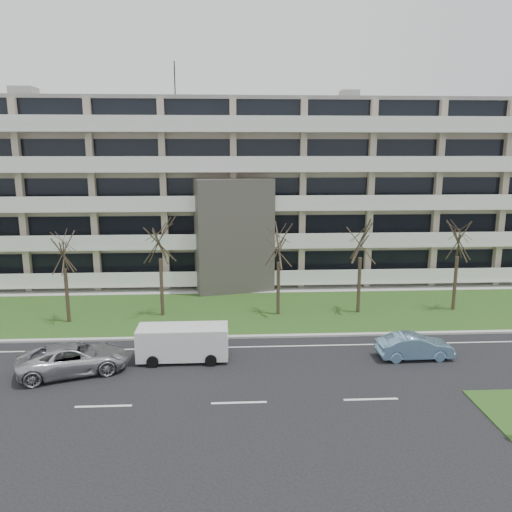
{
  "coord_description": "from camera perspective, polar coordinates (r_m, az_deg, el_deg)",
  "views": [
    {
      "loc": [
        -0.32,
        -20.54,
        11.04
      ],
      "look_at": [
        1.29,
        10.0,
        4.63
      ],
      "focal_mm": 35.0,
      "sensor_mm": 36.0,
      "label": 1
    }
  ],
  "objects": [
    {
      "name": "sidewalk",
      "position": [
        40.56,
        -2.46,
        -3.9
      ],
      "size": [
        90.0,
        2.0,
        0.08
      ],
      "primitive_type": "cube",
      "color": "#B2B2AD",
      "rests_on": "ground"
    },
    {
      "name": "curb",
      "position": [
        30.58,
        -2.25,
        -9.21
      ],
      "size": [
        90.0,
        0.35,
        0.12
      ],
      "primitive_type": "cube",
      "color": "#B2B2AD",
      "rests_on": "ground"
    },
    {
      "name": "silver_pickup",
      "position": [
        27.45,
        -20.14,
        -10.94
      ],
      "size": [
        5.88,
        4.01,
        1.5
      ],
      "primitive_type": "imported",
      "rotation": [
        0.0,
        0.0,
        1.88
      ],
      "color": "#B1B3B8",
      "rests_on": "ground"
    },
    {
      "name": "tree_3",
      "position": [
        33.71,
        -10.97,
        2.3
      ],
      "size": [
        3.59,
        3.59,
        7.18
      ],
      "color": "#382B21",
      "rests_on": "ground"
    },
    {
      "name": "tree_6",
      "position": [
        37.07,
        22.19,
        2.23
      ],
      "size": [
        3.48,
        3.48,
        6.96
      ],
      "color": "#382B21",
      "rests_on": "ground"
    },
    {
      "name": "grass_verge",
      "position": [
        35.3,
        -2.37,
        -6.34
      ],
      "size": [
        90.0,
        10.0,
        0.06
      ],
      "primitive_type": "cube",
      "color": "#284717",
      "rests_on": "ground"
    },
    {
      "name": "tree_2",
      "position": [
        34.15,
        -21.17,
        0.92
      ],
      "size": [
        3.24,
        3.24,
        6.49
      ],
      "color": "#382B21",
      "rests_on": "ground"
    },
    {
      "name": "white_van",
      "position": [
        27.43,
        -8.22,
        -9.48
      ],
      "size": [
        4.84,
        2.02,
        1.87
      ],
      "rotation": [
        0.0,
        0.0,
        0.0
      ],
      "color": "white",
      "rests_on": "ground"
    },
    {
      "name": "tree_4",
      "position": [
        33.43,
        2.61,
        1.7
      ],
      "size": [
        3.32,
        3.32,
        6.64
      ],
      "color": "#382B21",
      "rests_on": "ground"
    },
    {
      "name": "blue_sedan",
      "position": [
        28.84,
        17.66,
        -9.81
      ],
      "size": [
        4.11,
        1.54,
        1.34
      ],
      "primitive_type": "imported",
      "rotation": [
        0.0,
        0.0,
        1.6
      ],
      "color": "#79A8D2",
      "rests_on": "ground"
    },
    {
      "name": "lane_edge_line",
      "position": [
        29.2,
        -2.21,
        -10.36
      ],
      "size": [
        90.0,
        0.12,
        0.01
      ],
      "primitive_type": "cube",
      "color": "white",
      "rests_on": "ground"
    },
    {
      "name": "ground",
      "position": [
        23.32,
        -1.96,
        -16.42
      ],
      "size": [
        160.0,
        160.0,
        0.0
      ],
      "primitive_type": "plane",
      "color": "black",
      "rests_on": "ground"
    },
    {
      "name": "apartment_building",
      "position": [
        45.98,
        -2.65,
        7.56
      ],
      "size": [
        60.5,
        15.1,
        18.75
      ],
      "color": "beige",
      "rests_on": "ground"
    },
    {
      "name": "tree_5",
      "position": [
        34.5,
        11.93,
        2.29
      ],
      "size": [
        3.52,
        3.52,
        7.04
      ],
      "color": "#382B21",
      "rests_on": "ground"
    }
  ]
}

